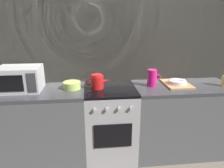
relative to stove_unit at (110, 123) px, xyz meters
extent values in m
plane|color=#6B6054|center=(0.00, 0.00, -0.45)|extent=(8.00, 8.00, 0.00)
cube|color=#B2AD9E|center=(0.00, 0.33, 0.75)|extent=(3.60, 0.05, 2.40)
cube|color=silver|center=(0.00, 0.30, 0.75)|extent=(3.58, 0.01, 2.39)
cube|color=#515459|center=(-0.90, 0.00, -0.02)|extent=(1.20, 0.60, 0.86)
cube|color=#38383D|center=(-0.90, 0.00, 0.43)|extent=(1.20, 0.60, 0.04)
cube|color=#9E9EA3|center=(0.00, 0.00, -0.01)|extent=(0.60, 0.60, 0.87)
cube|color=black|center=(0.00, 0.00, 0.44)|extent=(0.59, 0.59, 0.03)
cube|color=black|center=(0.00, -0.30, 0.00)|extent=(0.42, 0.01, 0.28)
cylinder|color=#B7B7BC|center=(-0.19, -0.32, 0.33)|extent=(0.04, 0.02, 0.04)
cylinder|color=#B7B7BC|center=(-0.06, -0.32, 0.33)|extent=(0.04, 0.02, 0.04)
cylinder|color=#B7B7BC|center=(0.06, -0.32, 0.33)|extent=(0.04, 0.02, 0.04)
cylinder|color=#B7B7BC|center=(0.19, -0.32, 0.33)|extent=(0.04, 0.02, 0.04)
cube|color=#515459|center=(0.90, 0.00, -0.02)|extent=(1.20, 0.60, 0.86)
cube|color=#38383D|center=(0.90, 0.00, 0.43)|extent=(1.20, 0.60, 0.04)
cube|color=#B2B2B7|center=(-1.01, 0.04, 0.59)|extent=(0.46, 0.34, 0.27)
cube|color=black|center=(-1.06, -0.13, 0.59)|extent=(0.28, 0.01, 0.17)
cube|color=#333338|center=(-0.84, -0.13, 0.59)|extent=(0.09, 0.01, 0.21)
cylinder|color=red|center=(-0.15, 0.01, 0.53)|extent=(0.15, 0.15, 0.15)
cylinder|color=red|center=(-0.15, 0.01, 0.61)|extent=(0.13, 0.13, 0.02)
cone|color=red|center=(-0.04, 0.01, 0.54)|extent=(0.10, 0.04, 0.05)
torus|color=red|center=(-0.24, 0.01, 0.53)|extent=(0.08, 0.01, 0.08)
cylinder|color=#B7D166|center=(-0.44, 0.04, 0.49)|extent=(0.20, 0.20, 0.08)
cylinder|color=#E5197A|center=(0.51, 0.03, 0.55)|extent=(0.11, 0.11, 0.20)
torus|color=#E5197A|center=(0.57, 0.03, 0.56)|extent=(0.08, 0.01, 0.08)
cube|color=tan|center=(0.83, 0.05, 0.46)|extent=(0.30, 0.40, 0.02)
cylinder|color=silver|center=(0.83, 0.03, 0.48)|extent=(0.22, 0.22, 0.01)
cylinder|color=silver|center=(0.83, 0.03, 0.49)|extent=(0.21, 0.21, 0.01)
cylinder|color=silver|center=(0.83, 0.03, 0.51)|extent=(0.21, 0.21, 0.01)
cylinder|color=silver|center=(0.85, 0.03, 0.52)|extent=(0.16, 0.07, 0.01)
cube|color=silver|center=(0.81, 0.04, 0.52)|extent=(0.16, 0.09, 0.00)
cylinder|color=#E5CC72|center=(1.37, -0.06, 0.52)|extent=(0.06, 0.06, 0.13)
camera|label=1|loc=(-0.22, -2.28, 1.23)|focal=33.25mm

